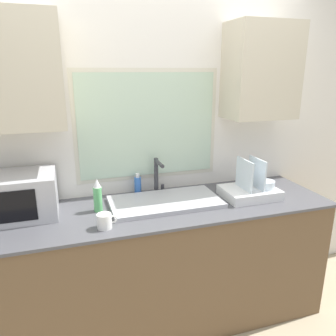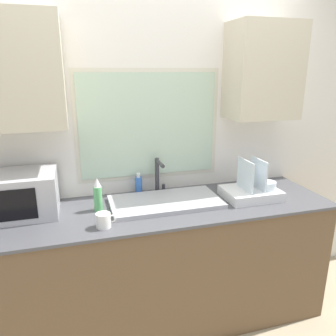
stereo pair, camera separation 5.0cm
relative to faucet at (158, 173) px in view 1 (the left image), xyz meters
The scene contains 9 objects.
countertop 0.67m from the faucet, 100.28° to the right, with size 2.40×0.70×0.92m.
wall_back 0.33m from the faucet, 115.60° to the left, with size 6.00×0.38×2.60m.
sink_basin 0.25m from the faucet, 91.09° to the right, with size 0.77×0.40×0.03m.
faucet is the anchor object (origin of this frame).
microwave 0.95m from the faucet, behind, with size 0.45×0.38×0.28m.
dish_rack 0.70m from the faucet, 23.63° to the right, with size 0.39×0.30×0.29m.
spray_bottle 0.50m from the faucet, 157.72° to the right, with size 0.06×0.06×0.23m.
soap_bottle 0.17m from the faucet, 164.57° to the left, with size 0.05×0.05×0.16m.
mug_near_sink 0.65m from the faucet, 135.14° to the right, with size 0.12×0.09×0.09m.
Camera 1 is at (-0.58, -1.67, 1.82)m, focal length 35.00 mm.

